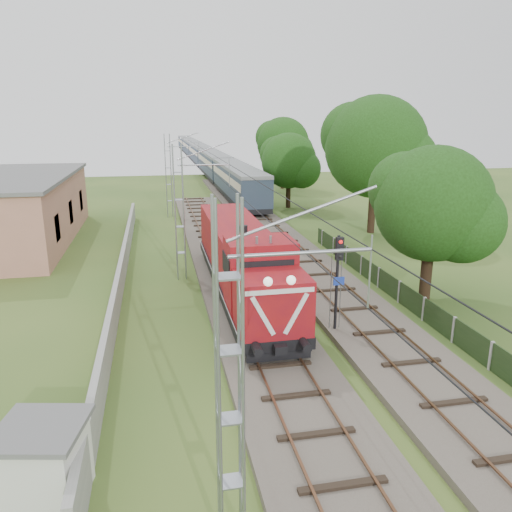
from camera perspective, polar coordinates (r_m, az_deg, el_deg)
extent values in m
plane|color=#2E4F1D|center=(20.15, 2.33, -12.38)|extent=(140.00, 140.00, 0.00)
cube|color=#6B6054|center=(26.34, -1.28, -5.11)|extent=(4.20, 70.00, 0.30)
cube|color=black|center=(26.27, -1.28, -4.70)|extent=(2.40, 70.00, 0.10)
cube|color=brown|center=(26.12, -3.12, -4.67)|extent=(0.08, 70.00, 0.05)
cube|color=brown|center=(26.40, 0.54, -4.42)|extent=(0.08, 70.00, 0.05)
cube|color=#6B6054|center=(39.53, 2.53, 1.91)|extent=(4.20, 80.00, 0.30)
cube|color=black|center=(39.48, 2.53, 2.19)|extent=(2.40, 80.00, 0.10)
cube|color=brown|center=(39.27, 1.33, 2.24)|extent=(0.08, 80.00, 0.05)
cube|color=brown|center=(39.67, 3.72, 2.35)|extent=(0.08, 80.00, 0.05)
cylinder|color=gray|center=(10.04, 5.23, 0.36)|extent=(3.00, 0.08, 0.08)
cylinder|color=gray|center=(29.53, -6.02, 10.32)|extent=(3.00, 0.08, 0.08)
cylinder|color=gray|center=(49.43, -8.34, 12.29)|extent=(3.00, 0.08, 0.08)
cylinder|color=black|center=(29.86, -3.05, 7.93)|extent=(0.03, 70.00, 0.03)
cylinder|color=black|center=(29.71, -3.09, 10.41)|extent=(0.03, 70.00, 0.03)
cube|color=#9E9E99|center=(30.62, -15.05, -1.50)|extent=(0.25, 40.00, 1.50)
cube|color=tan|center=(43.20, -25.68, 4.74)|extent=(8.00, 20.00, 5.00)
cube|color=#606060|center=(42.86, -26.08, 8.15)|extent=(8.40, 20.40, 0.25)
cube|color=black|center=(36.64, -21.81, 3.01)|extent=(0.10, 1.60, 1.80)
cube|color=black|center=(42.45, -20.45, 4.72)|extent=(0.10, 1.60, 1.80)
cube|color=black|center=(48.30, -19.42, 6.01)|extent=(0.10, 1.60, 1.80)
cube|color=black|center=(25.31, 18.64, -5.75)|extent=(0.05, 32.00, 1.15)
cube|color=#9E9E99|center=(38.39, 7.60, 2.07)|extent=(0.12, 0.12, 1.20)
cube|color=black|center=(26.91, -1.63, -2.77)|extent=(2.93, 16.62, 0.49)
cube|color=black|center=(22.07, 0.79, -7.79)|extent=(2.15, 3.52, 0.49)
cube|color=black|center=(32.08, -3.27, -0.32)|extent=(2.15, 3.52, 0.49)
cube|color=black|center=(19.61, 2.57, -11.25)|extent=(2.54, 0.24, 0.34)
cube|color=maroon|center=(19.90, 1.85, -5.29)|extent=(2.84, 2.44, 2.25)
sphere|color=white|center=(18.30, 1.38, -2.94)|extent=(0.35, 0.35, 0.35)
sphere|color=white|center=(18.51, 4.04, -2.77)|extent=(0.35, 0.35, 0.35)
cube|color=silver|center=(18.66, 0.81, -6.90)|extent=(0.98, 0.06, 1.64)
cube|color=silver|center=(18.95, 4.60, -6.59)|extent=(0.98, 0.06, 1.64)
cube|color=silver|center=(18.46, 2.75, -4.07)|extent=(2.64, 0.06, 0.18)
cube|color=maroon|center=(21.96, 0.43, -2.05)|extent=(2.93, 2.35, 3.13)
cube|color=black|center=(20.70, 1.11, -1.73)|extent=(2.44, 0.06, 0.88)
cube|color=maroon|center=(28.76, -2.47, 1.56)|extent=(2.74, 11.83, 2.54)
cylinder|color=black|center=(25.57, -1.46, 3.08)|extent=(0.43, 0.43, 0.39)
cylinder|color=gray|center=(20.71, 0.09, 1.78)|extent=(0.12, 0.12, 0.34)
cylinder|color=gray|center=(20.83, 1.67, 1.86)|extent=(0.12, 0.12, 0.34)
cube|color=black|center=(57.79, -2.04, 7.00)|extent=(2.94, 22.30, 0.51)
cube|color=#293344|center=(57.57, -2.06, 8.60)|extent=(3.04, 22.30, 2.74)
cube|color=beige|center=(57.52, -2.06, 9.10)|extent=(3.08, 21.41, 0.76)
cube|color=slate|center=(57.41, -2.07, 10.10)|extent=(3.09, 22.30, 0.35)
cube|color=black|center=(80.70, -4.80, 9.37)|extent=(2.94, 22.30, 0.51)
cube|color=#293344|center=(80.55, -4.82, 10.51)|extent=(3.04, 22.30, 2.74)
cube|color=beige|center=(80.51, -4.83, 10.87)|extent=(3.08, 21.41, 0.76)
cube|color=slate|center=(80.43, -4.85, 11.59)|extent=(3.09, 22.30, 0.35)
cube|color=black|center=(103.79, -6.35, 10.68)|extent=(2.94, 22.30, 0.51)
cube|color=#293344|center=(103.67, -6.38, 11.57)|extent=(3.04, 22.30, 2.74)
cube|color=beige|center=(103.64, -6.38, 11.85)|extent=(3.08, 21.41, 0.76)
cube|color=slate|center=(103.58, -6.40, 12.41)|extent=(3.09, 22.30, 0.35)
cube|color=black|center=(126.97, -7.34, 11.51)|extent=(2.94, 22.30, 0.51)
cube|color=#293344|center=(126.87, -7.37, 12.24)|extent=(3.04, 22.30, 2.74)
cube|color=beige|center=(126.84, -7.37, 12.46)|extent=(3.08, 21.41, 0.76)
cube|color=slate|center=(126.80, -7.39, 12.92)|extent=(3.09, 22.30, 0.35)
cube|color=black|center=(150.18, -8.03, 12.08)|extent=(2.94, 22.30, 0.51)
cube|color=#293344|center=(150.10, -8.05, 12.69)|extent=(3.04, 22.30, 2.74)
cube|color=beige|center=(150.08, -8.06, 12.89)|extent=(3.08, 21.41, 0.76)
cube|color=slate|center=(150.04, -8.07, 13.27)|extent=(3.09, 22.30, 0.35)
cylinder|color=black|center=(22.18, 9.20, -3.44)|extent=(0.13, 0.13, 4.59)
cube|color=black|center=(21.56, 9.52, 0.83)|extent=(0.32, 0.21, 1.01)
sphere|color=red|center=(21.38, 9.67, 1.59)|extent=(0.17, 0.17, 0.17)
sphere|color=black|center=(21.46, 9.63, 0.76)|extent=(0.17, 0.17, 0.17)
sphere|color=black|center=(21.54, 9.59, -0.07)|extent=(0.17, 0.17, 0.17)
cube|color=#1A339E|center=(22.01, 9.44, -2.84)|extent=(0.51, 0.05, 0.37)
cube|color=silver|center=(14.52, -23.03, -21.32)|extent=(2.15, 2.15, 2.00)
cube|color=#606060|center=(13.92, -23.53, -17.69)|extent=(2.47, 2.47, 0.14)
cylinder|color=#321F14|center=(28.05, 18.95, -1.07)|extent=(0.60, 0.60, 3.66)
sphere|color=#19370F|center=(27.34, 19.56, 5.64)|extent=(5.99, 5.99, 5.99)
sphere|color=#19370F|center=(27.37, 22.51, 3.59)|extent=(4.19, 4.19, 4.19)
sphere|color=#19370F|center=(27.63, 16.69, 7.37)|extent=(3.89, 3.89, 3.89)
cylinder|color=#321F14|center=(43.25, 13.14, 5.92)|extent=(0.60, 0.60, 5.07)
sphere|color=#19370F|center=(42.76, 13.53, 12.02)|extent=(8.30, 8.30, 8.30)
sphere|color=#19370F|center=(42.45, 16.20, 10.25)|extent=(5.81, 5.81, 5.81)
sphere|color=#19370F|center=(43.48, 11.00, 13.43)|extent=(5.39, 5.39, 5.39)
cylinder|color=#321F14|center=(54.52, 3.71, 7.41)|extent=(0.51, 0.51, 3.58)
sphere|color=#19370F|center=(54.16, 3.77, 10.82)|extent=(5.86, 5.86, 5.86)
sphere|color=#19370F|center=(53.71, 5.23, 9.88)|extent=(4.10, 4.10, 4.10)
sphere|color=#19370F|center=(54.85, 2.44, 11.58)|extent=(3.81, 3.81, 3.81)
cylinder|color=#321F14|center=(69.80, 3.06, 9.49)|extent=(0.52, 0.52, 4.32)
sphere|color=#19370F|center=(69.50, 3.11, 12.71)|extent=(7.07, 7.07, 7.07)
sphere|color=#19370F|center=(68.90, 4.48, 11.84)|extent=(4.95, 4.95, 4.95)
sphere|color=#19370F|center=(70.37, 1.86, 13.39)|extent=(4.59, 4.59, 4.59)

